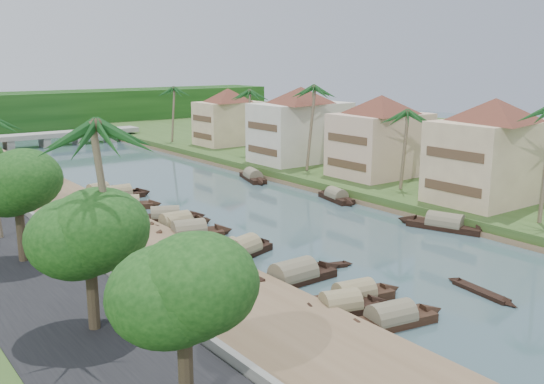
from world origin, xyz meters
TOP-DOWN VIEW (x-y plane):
  - ground at (0.00, 0.00)m, footprint 220.00×220.00m
  - left_bank at (-16.00, 20.00)m, footprint 10.00×180.00m
  - right_bank at (19.00, 20.00)m, footprint 16.00×180.00m
  - retaining_wall at (-20.20, 20.00)m, footprint 0.40×180.00m
  - far_right_fill at (56.00, 20.00)m, footprint 60.00×220.00m
  - treeline at (0.00, 100.00)m, footprint 120.00×14.00m
  - bridge at (0.00, 72.00)m, footprint 28.00×4.00m
  - building_near at (18.99, -2.00)m, footprint 14.85×14.85m
  - building_mid at (19.99, 14.00)m, footprint 14.11×14.11m
  - building_far at (18.99, 28.00)m, footprint 15.59×15.59m
  - building_distant at (19.99, 48.00)m, footprint 12.62×12.62m
  - sampan_0 at (-9.09, -14.62)m, footprint 7.97×2.96m
  - sampan_1 at (-10.17, -11.52)m, footprint 6.91×3.49m
  - sampan_2 at (-8.26, -10.74)m, footprint 7.51×2.80m
  - sampan_3 at (-9.27, -5.79)m, footprint 8.98×2.17m
  - sampan_4 at (-10.00, 2.14)m, footprint 6.28×1.64m
  - sampan_5 at (-8.72, 1.15)m, footprint 7.36×3.74m
  - sampan_6 at (-9.85, 7.87)m, footprint 8.37×3.73m
  - sampan_7 at (-9.30, 10.97)m, footprint 7.60×2.77m
  - sampan_8 at (-9.40, 11.17)m, footprint 7.57×2.29m
  - sampan_9 at (-8.85, 14.32)m, footprint 7.82×4.79m
  - sampan_10 at (-9.75, 21.03)m, footprint 7.15×4.24m
  - sampan_11 at (-8.75, 25.82)m, footprint 7.88×2.14m
  - sampan_12 at (-8.42, 26.55)m, footprint 7.19×1.51m
  - sampan_13 at (-9.76, 29.17)m, footprint 6.74×2.68m
  - sampan_14 at (10.16, -3.56)m, footprint 4.75×9.39m
  - sampan_15 at (9.97, 10.75)m, footprint 2.99×7.40m
  - sampan_16 at (9.18, 25.51)m, footprint 4.18×8.80m
  - canoe_0 at (-0.60, -14.77)m, footprint 1.60×6.01m
  - canoe_1 at (-5.47, -4.94)m, footprint 4.39×2.02m
  - canoe_2 at (-10.41, 23.12)m, footprint 5.67×2.09m
  - palm_1 at (16.00, 6.85)m, footprint 3.20×3.20m
  - palm_2 at (15.00, 21.50)m, footprint 3.20×3.20m
  - palm_3 at (16.00, 36.55)m, footprint 3.20×3.20m
  - palm_4 at (-23.00, -8.55)m, footprint 3.20×3.20m
  - palm_7 at (14.00, 56.39)m, footprint 3.20×3.20m
  - tree_0 at (-24.00, -17.48)m, footprint 4.75×4.75m
  - tree_1 at (-24.00, -7.58)m, footprint 5.12×5.12m
  - tree_2 at (-24.00, 5.94)m, footprint 5.11×5.11m
  - tree_6 at (24.00, 28.91)m, footprint 4.68×4.68m
  - person_near at (-16.92, -6.32)m, footprint 0.68×0.65m
  - person_far at (-17.90, 13.32)m, footprint 0.99×0.90m

SIDE VIEW (x-z plane):
  - ground at x=0.00m, z-range 0.00..0.00m
  - canoe_1 at x=-5.47m, z-range -0.25..0.45m
  - canoe_0 at x=-0.60m, z-range -0.29..0.49m
  - canoe_2 at x=-10.41m, z-range -0.31..0.51m
  - left_bank at x=-16.00m, z-range 0.00..0.80m
  - sampan_12 at x=-8.42m, z-range -0.49..1.29m
  - sampan_4 at x=-10.00m, z-range -0.51..1.32m
  - sampan_13 at x=-9.76m, z-range -0.53..1.34m
  - sampan_2 at x=-8.26m, z-range -0.58..1.40m
  - sampan_15 at x=9.97m, z-range -0.58..1.40m
  - sampan_10 at x=-9.75m, z-range -0.59..1.41m
  - sampan_7 at x=-9.30m, z-range -0.60..1.42m
  - sampan_9 at x=-8.85m, z-range -0.61..1.43m
  - sampan_1 at x=-10.17m, z-range -0.61..1.43m
  - sampan_0 at x=-9.09m, z-range -0.63..1.45m
  - sampan_16 at x=9.18m, z-range -0.65..1.48m
  - sampan_14 at x=10.16m, z-range -0.71..1.55m
  - sampan_11 at x=-8.75m, z-range -0.71..1.54m
  - sampan_5 at x=-8.72m, z-range -0.72..1.56m
  - sampan_8 at x=-9.40m, z-range -0.74..1.57m
  - sampan_3 at x=-9.27m, z-range -0.77..1.61m
  - sampan_6 at x=-9.85m, z-range -0.78..1.63m
  - far_right_fill at x=56.00m, z-range 0.00..1.15m
  - right_bank at x=19.00m, z-range 0.00..1.20m
  - retaining_wall at x=-20.20m, z-range 0.80..1.90m
  - person_near at x=-16.92m, z-range 0.80..2.37m
  - person_far at x=-17.90m, z-range 0.80..2.46m
  - bridge at x=0.00m, z-range 0.52..2.92m
  - treeline at x=0.00m, z-range 0.00..8.00m
  - building_distant at x=19.99m, z-range 1.28..10.48m
  - tree_6 at x=24.00m, z-range 2.64..9.53m
  - building_mid at x=19.99m, z-range 1.28..10.98m
  - building_near at x=18.99m, z-range 1.28..11.48m
  - building_far at x=18.99m, z-range 1.28..11.48m
  - tree_1 at x=-24.00m, z-range 2.84..10.10m
  - tree_0 at x=-24.00m, z-range 2.98..10.23m
  - tree_2 at x=-24.00m, z-range 3.03..10.66m
  - palm_1 at x=16.00m, z-range 4.43..14.37m
  - palm_7 at x=14.00m, z-range 4.76..15.37m
  - palm_3 at x=16.00m, z-range 4.89..15.79m
  - palm_2 at x=15.00m, z-range 5.43..17.46m
  - palm_4 at x=-23.00m, z-range 5.73..18.01m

